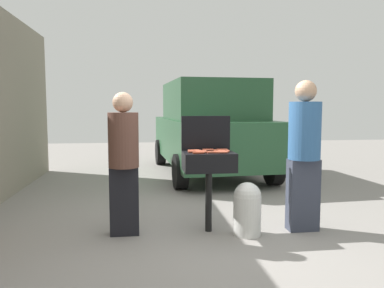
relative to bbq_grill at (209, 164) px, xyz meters
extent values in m
plane|color=gray|center=(-0.03, -0.23, -0.80)|extent=(24.00, 24.00, 0.00)
cylinder|color=black|center=(0.00, 0.00, -0.44)|extent=(0.08, 0.08, 0.73)
cube|color=black|center=(0.00, 0.00, 0.04)|extent=(0.60, 0.44, 0.22)
cube|color=black|center=(0.00, 0.22, 0.36)|extent=(0.60, 0.05, 0.42)
cylinder|color=#C6593D|center=(-0.10, -0.01, 0.16)|extent=(0.13, 0.04, 0.03)
cylinder|color=#AD4228|center=(0.01, 0.14, 0.16)|extent=(0.13, 0.04, 0.03)
cylinder|color=#C6593D|center=(-0.10, -0.10, 0.16)|extent=(0.13, 0.04, 0.03)
cylinder|color=#AD4228|center=(0.12, 0.07, 0.16)|extent=(0.13, 0.04, 0.03)
cylinder|color=#C6593D|center=(0.15, -0.09, 0.16)|extent=(0.13, 0.03, 0.03)
cylinder|color=#AD4228|center=(-0.14, -0.15, 0.16)|extent=(0.13, 0.03, 0.03)
cylinder|color=#B74C33|center=(0.01, 0.11, 0.16)|extent=(0.13, 0.03, 0.03)
cylinder|color=#C6593D|center=(0.12, -0.14, 0.16)|extent=(0.13, 0.04, 0.03)
cylinder|color=#C6593D|center=(0.18, -0.01, 0.16)|extent=(0.13, 0.04, 0.03)
cylinder|color=#B74C33|center=(-0.15, 0.04, 0.16)|extent=(0.13, 0.04, 0.03)
cylinder|color=#B74C33|center=(-0.18, -0.04, 0.16)|extent=(0.13, 0.03, 0.03)
cylinder|color=#B74C33|center=(0.18, 0.11, 0.16)|extent=(0.13, 0.03, 0.03)
cylinder|color=#C6593D|center=(0.12, -0.06, 0.16)|extent=(0.13, 0.04, 0.03)
cylinder|color=#C6593D|center=(-0.17, 0.07, 0.16)|extent=(0.13, 0.04, 0.03)
cylinder|color=#C6593D|center=(0.03, -0.12, 0.16)|extent=(0.13, 0.03, 0.03)
cylinder|color=silver|center=(0.42, -0.19, -0.57)|extent=(0.32, 0.32, 0.46)
sphere|color=silver|center=(0.42, -0.19, -0.34)|extent=(0.31, 0.31, 0.31)
cube|color=black|center=(-0.99, 0.01, -0.41)|extent=(0.33, 0.18, 0.79)
cylinder|color=brown|center=(-0.99, 0.01, 0.30)|extent=(0.35, 0.35, 0.63)
sphere|color=tan|center=(-0.99, 0.01, 0.73)|extent=(0.23, 0.23, 0.23)
cube|color=#333847|center=(1.13, -0.11, -0.37)|extent=(0.36, 0.20, 0.86)
cylinder|color=#2D598C|center=(1.13, -0.11, 0.39)|extent=(0.38, 0.38, 0.68)
sphere|color=tan|center=(1.13, -0.11, 0.86)|extent=(0.25, 0.25, 0.25)
cube|color=#234C2D|center=(0.71, 4.00, -0.03)|extent=(2.18, 4.51, 0.90)
cube|color=#234C2D|center=(0.72, 3.80, 0.82)|extent=(1.93, 2.71, 0.80)
cylinder|color=black|center=(1.71, 2.52, -0.48)|extent=(0.26, 0.65, 0.64)
cylinder|color=black|center=(-0.09, 2.40, -0.48)|extent=(0.26, 0.65, 0.64)
cylinder|color=black|center=(1.51, 5.59, -0.48)|extent=(0.26, 0.65, 0.64)
cylinder|color=black|center=(-0.30, 5.47, -0.48)|extent=(0.26, 0.65, 0.64)
camera|label=1|loc=(-0.78, -4.37, 0.67)|focal=35.64mm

